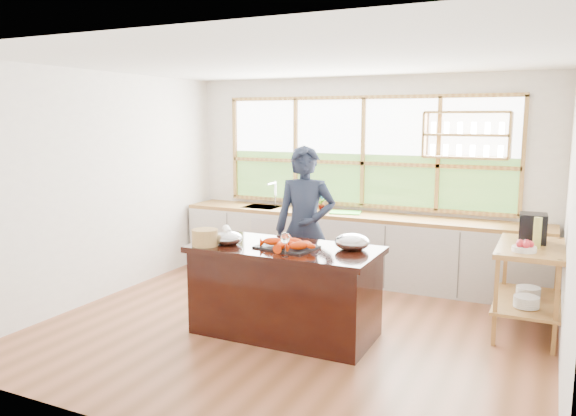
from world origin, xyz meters
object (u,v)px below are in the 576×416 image
Objects in this scene: island at (285,290)px; espresso_machine at (533,228)px; cook at (305,229)px; wicker_basket at (205,238)px.

island is 6.23× the size of espresso_machine.
espresso_machine is (2.19, 1.27, 0.59)m from island.
island is at bearing -153.00° from espresso_machine.
cook is 2.37m from espresso_machine.
espresso_machine is 3.32m from wicker_basket.
island is 7.16× the size of wicker_basket.
wicker_basket is (-0.74, -0.30, 0.53)m from island.
espresso_machine is 1.15× the size of wicker_basket.
wicker_basket is at bearing -157.86° from island.
cook reaches higher than espresso_machine.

